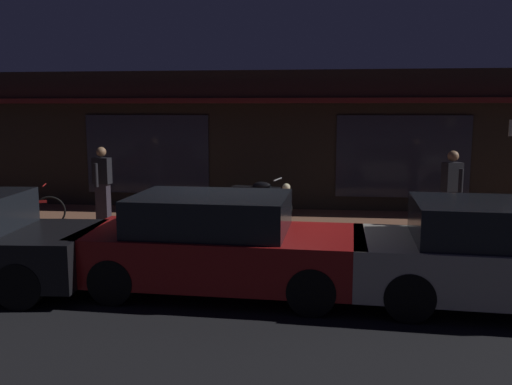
# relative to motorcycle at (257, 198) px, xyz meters

# --- Properties ---
(ground_plane) EXTENTS (60.00, 60.00, 0.00)m
(ground_plane) POSITION_rel_motorcycle_xyz_m (0.20, -3.52, -0.65)
(ground_plane) COLOR black
(sidewalk_slab) EXTENTS (18.00, 4.00, 0.15)m
(sidewalk_slab) POSITION_rel_motorcycle_xyz_m (0.20, -0.52, -0.57)
(sidewalk_slab) COLOR brown
(sidewalk_slab) RESTS_ON ground_plane
(storefront_building) EXTENTS (18.00, 3.30, 3.60)m
(storefront_building) POSITION_rel_motorcycle_xyz_m (0.20, 2.86, 1.16)
(storefront_building) COLOR black
(storefront_building) RESTS_ON ground_plane
(motorcycle) EXTENTS (1.68, 0.65, 0.97)m
(motorcycle) POSITION_rel_motorcycle_xyz_m (0.00, 0.00, 0.00)
(motorcycle) COLOR black
(motorcycle) RESTS_ON sidewalk_slab
(bicycle_parked) EXTENTS (1.58, 0.64, 0.91)m
(bicycle_parked) POSITION_rel_motorcycle_xyz_m (-4.81, -1.39, -0.14)
(bicycle_parked) COLOR black
(bicycle_parked) RESTS_ON sidewalk_slab
(person_photographer) EXTENTS (0.40, 0.62, 1.67)m
(person_photographer) POSITION_rel_motorcycle_xyz_m (-3.42, -0.53, 0.38)
(person_photographer) COLOR #28232D
(person_photographer) RESTS_ON sidewalk_slab
(person_bystander) EXTENTS (0.44, 0.59, 1.67)m
(person_bystander) POSITION_rel_motorcycle_xyz_m (4.06, -0.80, 0.38)
(person_bystander) COLOR #28232D
(person_bystander) RESTS_ON sidewalk_slab
(parked_car_far) EXTENTS (4.16, 1.91, 1.42)m
(parked_car_far) POSITION_rel_motorcycle_xyz_m (-0.05, -4.53, 0.06)
(parked_car_far) COLOR black
(parked_car_far) RESTS_ON ground_plane
(parked_car_across) EXTENTS (4.20, 2.00, 1.42)m
(parked_car_across) POSITION_rel_motorcycle_xyz_m (3.88, -4.73, 0.06)
(parked_car_across) COLOR black
(parked_car_across) RESTS_ON ground_plane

